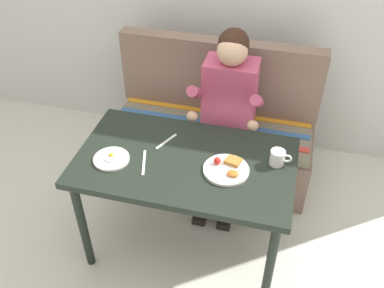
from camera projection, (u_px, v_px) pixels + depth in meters
The scene contains 9 objects.
ground_plane at pixel (186, 243), 2.78m from camera, with size 8.00×8.00×0.00m, color silver.
table at pixel (185, 170), 2.37m from camera, with size 1.20×0.70×0.73m.
couch at pixel (213, 134), 3.15m from camera, with size 1.44×0.56×1.00m.
person at pixel (228, 103), 2.73m from camera, with size 0.45×0.61×1.21m.
plate_breakfast at pixel (227, 169), 2.24m from camera, with size 0.25×0.25×0.05m.
plate_eggs at pixel (111, 159), 2.31m from camera, with size 0.20×0.20×0.04m.
coffee_mug at pixel (278, 157), 2.27m from camera, with size 0.12×0.08×0.09m.
fork at pixel (166, 141), 2.44m from camera, with size 0.01×0.17×0.01m, color silver.
knife at pixel (144, 163), 2.30m from camera, with size 0.01×0.20×0.01m, color silver.
Camera 1 is at (0.47, -1.68, 2.26)m, focal length 39.69 mm.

